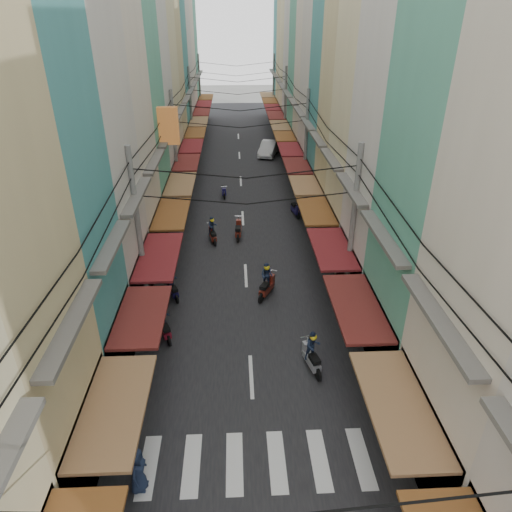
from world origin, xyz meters
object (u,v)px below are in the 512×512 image
object	(u,v)px
traffic_sign	(392,327)
white_car	(269,155)
market_umbrella	(434,334)
bicycle	(369,303)

from	to	relation	value
traffic_sign	white_car	bearing A→B (deg)	94.88
white_car	market_umbrella	world-z (taller)	market_umbrella
white_car	market_umbrella	distance (m)	32.37
bicycle	traffic_sign	world-z (taller)	traffic_sign
bicycle	market_umbrella	size ratio (longest dim) A/B	0.72
white_car	market_umbrella	xyz separation A→B (m)	(4.21, -32.03, 1.94)
white_car	traffic_sign	world-z (taller)	traffic_sign
traffic_sign	bicycle	bearing A→B (deg)	83.58
traffic_sign	market_umbrella	bearing A→B (deg)	-20.61
white_car	bicycle	world-z (taller)	white_car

